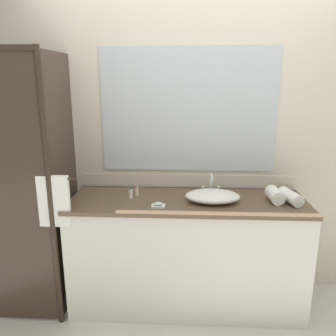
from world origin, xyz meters
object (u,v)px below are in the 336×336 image
object	(u,v)px
sink_basin	(213,196)
amenity_bottle_conditioner	(131,193)
amenity_bottle_lotion	(137,191)
rolled_towel_middle	(275,195)
faucet	(211,187)
rolled_towel_near_edge	(290,197)
soap_dish	(158,205)

from	to	relation	value
sink_basin	amenity_bottle_conditioner	world-z (taller)	amenity_bottle_conditioner
amenity_bottle_lotion	rolled_towel_middle	distance (m)	1.06
sink_basin	amenity_bottle_lotion	distance (m)	0.60
sink_basin	faucet	size ratio (longest dim) A/B	2.41
faucet	sink_basin	bearing A→B (deg)	-90.00
sink_basin	rolled_towel_middle	distance (m)	0.47
sink_basin	faucet	distance (m)	0.18
amenity_bottle_lotion	rolled_towel_middle	bearing A→B (deg)	-4.45
faucet	rolled_towel_near_edge	distance (m)	0.60
rolled_towel_near_edge	amenity_bottle_lotion	bearing A→B (deg)	174.93
soap_dish	amenity_bottle_conditioner	size ratio (longest dim) A/B	1.12
soap_dish	rolled_towel_near_edge	xyz separation A→B (m)	(0.97, 0.14, 0.03)
amenity_bottle_lotion	rolled_towel_near_edge	xyz separation A→B (m)	(1.16, -0.10, 0.01)
sink_basin	rolled_towel_near_edge	size ratio (longest dim) A/B	1.82
faucet	amenity_bottle_lotion	xyz separation A→B (m)	(-0.59, -0.07, -0.02)
faucet	rolled_towel_near_edge	size ratio (longest dim) A/B	0.76
sink_basin	amenity_bottle_lotion	xyz separation A→B (m)	(-0.59, 0.11, -0.01)
soap_dish	rolled_towel_middle	world-z (taller)	rolled_towel_middle
amenity_bottle_conditioner	faucet	bearing A→B (deg)	12.77
faucet	amenity_bottle_conditioner	xyz separation A→B (m)	(-0.62, -0.14, -0.01)
amenity_bottle_conditioner	rolled_towel_middle	world-z (taller)	rolled_towel_middle
soap_dish	amenity_bottle_lotion	world-z (taller)	amenity_bottle_lotion
amenity_bottle_lotion	amenity_bottle_conditioner	xyz separation A→B (m)	(-0.04, -0.07, 0.01)
amenity_bottle_conditioner	rolled_towel_middle	distance (m)	1.09
sink_basin	rolled_towel_middle	bearing A→B (deg)	2.86
sink_basin	rolled_towel_near_edge	world-z (taller)	rolled_towel_near_edge
soap_dish	amenity_bottle_conditioner	xyz separation A→B (m)	(-0.22, 0.17, 0.03)
rolled_towel_near_edge	rolled_towel_middle	world-z (taller)	rolled_towel_middle
rolled_towel_middle	amenity_bottle_lotion	bearing A→B (deg)	175.55
amenity_bottle_lotion	sink_basin	bearing A→B (deg)	-10.15
faucet	amenity_bottle_conditioner	size ratio (longest dim) A/B	1.91
sink_basin	faucet	world-z (taller)	faucet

